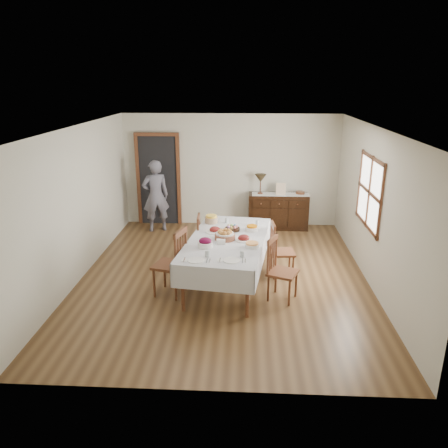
{
  "coord_description": "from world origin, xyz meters",
  "views": [
    {
      "loc": [
        0.38,
        -7.05,
        3.34
      ],
      "look_at": [
        0.0,
        0.1,
        0.95
      ],
      "focal_mm": 35.0,
      "sensor_mm": 36.0,
      "label": 1
    }
  ],
  "objects_px": {
    "chair_left_near": "(173,262)",
    "table_lamp": "(261,179)",
    "chair_right_far": "(280,249)",
    "sideboard": "(278,211)",
    "chair_left_far": "(191,243)",
    "chair_right_near": "(280,269)",
    "person": "(156,194)",
    "dining_table": "(227,244)"
  },
  "relations": [
    {
      "from": "chair_left_near",
      "to": "table_lamp",
      "type": "xyz_separation_m",
      "value": [
        1.47,
        3.41,
        0.61
      ]
    },
    {
      "from": "chair_left_near",
      "to": "chair_right_far",
      "type": "xyz_separation_m",
      "value": [
        1.76,
        0.82,
        -0.07
      ]
    },
    {
      "from": "chair_right_near",
      "to": "person",
      "type": "bearing_deg",
      "value": 62.58
    },
    {
      "from": "chair_left_near",
      "to": "chair_right_near",
      "type": "xyz_separation_m",
      "value": [
        1.7,
        -0.05,
        -0.05
      ]
    },
    {
      "from": "chair_left_far",
      "to": "table_lamp",
      "type": "relative_size",
      "value": 2.25
    },
    {
      "from": "chair_left_far",
      "to": "table_lamp",
      "type": "xyz_separation_m",
      "value": [
        1.3,
        2.44,
        0.65
      ]
    },
    {
      "from": "chair_left_near",
      "to": "chair_right_near",
      "type": "height_order",
      "value": "chair_left_near"
    },
    {
      "from": "chair_left_near",
      "to": "sideboard",
      "type": "relative_size",
      "value": 0.82
    },
    {
      "from": "chair_right_near",
      "to": "chair_right_far",
      "type": "bearing_deg",
      "value": 19.34
    },
    {
      "from": "chair_left_far",
      "to": "chair_right_far",
      "type": "distance_m",
      "value": 1.59
    },
    {
      "from": "chair_right_far",
      "to": "chair_left_near",
      "type": "bearing_deg",
      "value": 109.5
    },
    {
      "from": "dining_table",
      "to": "chair_left_far",
      "type": "distance_m",
      "value": 0.9
    },
    {
      "from": "dining_table",
      "to": "chair_left_far",
      "type": "xyz_separation_m",
      "value": [
        -0.68,
        0.56,
        -0.21
      ]
    },
    {
      "from": "sideboard",
      "to": "table_lamp",
      "type": "xyz_separation_m",
      "value": [
        -0.43,
        -0.01,
        0.76
      ]
    },
    {
      "from": "chair_left_far",
      "to": "chair_right_near",
      "type": "relative_size",
      "value": 1.02
    },
    {
      "from": "chair_left_far",
      "to": "sideboard",
      "type": "xyz_separation_m",
      "value": [
        1.72,
        2.45,
        -0.11
      ]
    },
    {
      "from": "sideboard",
      "to": "chair_right_far",
      "type": "bearing_deg",
      "value": -93.05
    },
    {
      "from": "table_lamp",
      "to": "chair_right_far",
      "type": "bearing_deg",
      "value": -83.65
    },
    {
      "from": "person",
      "to": "chair_right_near",
      "type": "bearing_deg",
      "value": 108.1
    },
    {
      "from": "chair_left_near",
      "to": "person",
      "type": "bearing_deg",
      "value": -148.47
    },
    {
      "from": "dining_table",
      "to": "person",
      "type": "xyz_separation_m",
      "value": [
        -1.75,
        2.7,
        0.14
      ]
    },
    {
      "from": "sideboard",
      "to": "chair_left_near",
      "type": "bearing_deg",
      "value": -119.03
    },
    {
      "from": "person",
      "to": "chair_left_far",
      "type": "bearing_deg",
      "value": 95.32
    },
    {
      "from": "table_lamp",
      "to": "chair_left_near",
      "type": "bearing_deg",
      "value": -113.34
    },
    {
      "from": "chair_right_near",
      "to": "person",
      "type": "distance_m",
      "value": 4.11
    },
    {
      "from": "chair_right_near",
      "to": "sideboard",
      "type": "height_order",
      "value": "chair_right_near"
    },
    {
      "from": "chair_right_far",
      "to": "sideboard",
      "type": "distance_m",
      "value": 2.61
    },
    {
      "from": "chair_right_near",
      "to": "sideboard",
      "type": "relative_size",
      "value": 0.74
    },
    {
      "from": "chair_left_near",
      "to": "chair_right_near",
      "type": "bearing_deg",
      "value": 103.74
    },
    {
      "from": "chair_right_near",
      "to": "chair_right_far",
      "type": "distance_m",
      "value": 0.87
    },
    {
      "from": "chair_right_far",
      "to": "sideboard",
      "type": "height_order",
      "value": "chair_right_far"
    },
    {
      "from": "sideboard",
      "to": "person",
      "type": "bearing_deg",
      "value": -173.77
    },
    {
      "from": "person",
      "to": "table_lamp",
      "type": "xyz_separation_m",
      "value": [
        2.37,
        0.29,
        0.3
      ]
    },
    {
      "from": "chair_left_near",
      "to": "sideboard",
      "type": "distance_m",
      "value": 3.92
    },
    {
      "from": "dining_table",
      "to": "chair_left_far",
      "type": "height_order",
      "value": "chair_left_far"
    },
    {
      "from": "chair_right_far",
      "to": "person",
      "type": "height_order",
      "value": "person"
    },
    {
      "from": "chair_right_far",
      "to": "person",
      "type": "bearing_deg",
      "value": 43.73
    },
    {
      "from": "sideboard",
      "to": "dining_table",
      "type": "bearing_deg",
      "value": -109.2
    },
    {
      "from": "sideboard",
      "to": "table_lamp",
      "type": "distance_m",
      "value": 0.88
    },
    {
      "from": "chair_right_far",
      "to": "sideboard",
      "type": "bearing_deg",
      "value": -8.42
    },
    {
      "from": "chair_left_far",
      "to": "table_lamp",
      "type": "distance_m",
      "value": 2.83
    },
    {
      "from": "chair_left_far",
      "to": "chair_right_near",
      "type": "distance_m",
      "value": 1.84
    }
  ]
}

